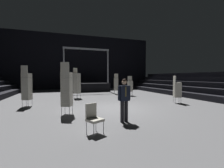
{
  "coord_description": "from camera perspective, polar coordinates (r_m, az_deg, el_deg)",
  "views": [
    {
      "loc": [
        -2.93,
        -8.24,
        1.79
      ],
      "look_at": [
        -0.22,
        -0.22,
        1.4
      ],
      "focal_mm": 24.45,
      "sensor_mm": 36.0,
      "label": 1
    }
  ],
  "objects": [
    {
      "name": "chair_stack_front_left",
      "position": [
        10.6,
        -29.26,
        -0.69
      ],
      "size": [
        0.58,
        0.58,
        2.48
      ],
      "rotation": [
        0.0,
        0.0,
        5.85
      ],
      "color": "#B2B5BA",
      "rests_on": "ground_plane"
    },
    {
      "name": "chair_stack_front_right",
      "position": [
        11.32,
        23.18,
        -1.87
      ],
      "size": [
        0.57,
        0.57,
        1.88
      ],
      "rotation": [
        0.0,
        0.0,
        4.33
      ],
      "color": "#B2B5BA",
      "rests_on": "ground_plane"
    },
    {
      "name": "loose_chair_near_man",
      "position": [
        4.96,
        -6.94,
        -12.05
      ],
      "size": [
        0.59,
        0.59,
        0.95
      ],
      "rotation": [
        0.0,
        0.0,
        3.59
      ],
      "color": "#B2B5BA",
      "rests_on": "ground_plane"
    },
    {
      "name": "ground_plane",
      "position": [
        8.94,
        0.91,
        -9.25
      ],
      "size": [
        22.0,
        30.0,
        0.1
      ],
      "primitive_type": "cube",
      "color": "slate"
    },
    {
      "name": "arena_end_wall",
      "position": [
        23.53,
        -11.53,
        7.98
      ],
      "size": [
        22.0,
        0.3,
        8.0
      ],
      "primitive_type": "cube",
      "color": "black",
      "rests_on": "ground_plane"
    },
    {
      "name": "chair_stack_mid_centre",
      "position": [
        15.99,
        1.55,
        0.05
      ],
      "size": [
        0.58,
        0.58,
        2.14
      ],
      "rotation": [
        0.0,
        0.0,
        2.74
      ],
      "color": "#B2B5BA",
      "rests_on": "ground_plane"
    },
    {
      "name": "bleacher_bank_right",
      "position": [
        15.2,
        33.85,
        -0.32
      ],
      "size": [
        3.75,
        24.0,
        2.25
      ],
      "rotation": [
        0.0,
        0.0,
        -1.57
      ],
      "color": "black",
      "rests_on": "ground_plane"
    },
    {
      "name": "chair_stack_mid_right",
      "position": [
        13.14,
        -12.99,
        0.34
      ],
      "size": [
        0.62,
        0.62,
        2.56
      ],
      "rotation": [
        0.0,
        0.0,
        3.78
      ],
      "color": "#B2B5BA",
      "rests_on": "ground_plane"
    },
    {
      "name": "stage_riser",
      "position": [
        19.47,
        -9.96,
        -0.92
      ],
      "size": [
        5.63,
        3.3,
        5.14
      ],
      "color": "black",
      "rests_on": "ground_plane"
    },
    {
      "name": "chair_stack_mid_left",
      "position": [
        7.56,
        -16.55,
        -1.67
      ],
      "size": [
        0.59,
        0.59,
        2.48
      ],
      "rotation": [
        0.0,
        0.0,
        5.84
      ],
      "color": "#B2B5BA",
      "rests_on": "ground_plane"
    },
    {
      "name": "man_with_tie",
      "position": [
        6.06,
        4.62,
        -5.1
      ],
      "size": [
        0.57,
        0.28,
        1.72
      ],
      "rotation": [
        0.0,
        0.0,
        3.27
      ],
      "color": "black",
      "rests_on": "ground_plane"
    },
    {
      "name": "chair_stack_rear_left",
      "position": [
        14.7,
        6.79,
        -0.68
      ],
      "size": [
        0.54,
        0.54,
        1.88
      ],
      "rotation": [
        0.0,
        0.0,
        2.89
      ],
      "color": "#B2B5BA",
      "rests_on": "ground_plane"
    }
  ]
}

